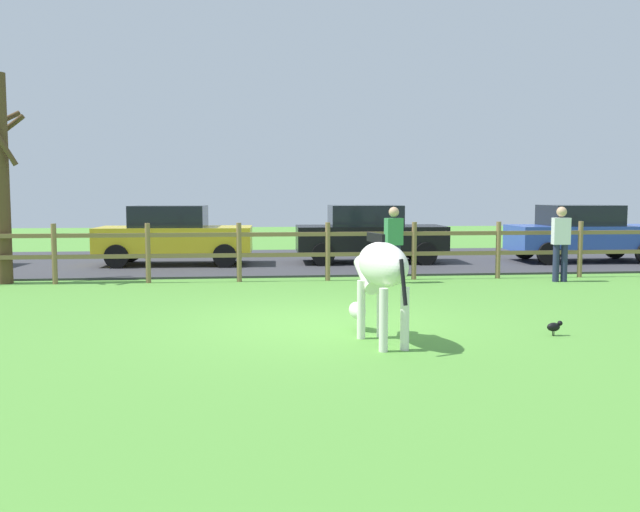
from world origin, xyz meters
TOP-DOWN VIEW (x-y plane):
  - ground_plane at (0.00, 0.00)m, footprint 60.00×60.00m
  - parking_asphalt at (0.00, 9.30)m, footprint 28.00×7.40m
  - paddock_fence at (-0.27, 5.00)m, footprint 21.57×0.11m
  - bare_tree at (-6.25, 5.24)m, footprint 1.15×1.25m
  - zebra at (0.62, -1.50)m, footprint 0.70×1.92m
  - crow_on_grass at (3.06, -1.31)m, footprint 0.21×0.10m
  - parked_car_yellow at (-2.99, 8.41)m, footprint 4.06×2.01m
  - parked_car_blue at (8.15, 8.05)m, footprint 4.04×1.96m
  - parked_car_black at (2.24, 8.45)m, footprint 4.05×1.98m
  - visitor_left_of_tree at (2.06, 4.44)m, footprint 0.40×0.29m
  - visitor_right_of_tree at (5.74, 4.26)m, footprint 0.38×0.25m

SIDE VIEW (x-z plane):
  - ground_plane at x=0.00m, z-range 0.00..0.00m
  - parking_asphalt at x=0.00m, z-range 0.00..0.05m
  - crow_on_grass at x=3.06m, z-range 0.02..0.23m
  - paddock_fence at x=-0.27m, z-range 0.09..1.38m
  - parked_car_yellow at x=-2.99m, z-range 0.06..1.62m
  - parked_car_blue at x=8.15m, z-range 0.06..1.62m
  - parked_car_black at x=2.24m, z-range 0.06..1.62m
  - visitor_left_of_tree at x=2.06m, z-range 0.09..1.73m
  - visitor_right_of_tree at x=5.74m, z-range 0.09..1.73m
  - zebra at x=0.62m, z-range 0.22..1.63m
  - bare_tree at x=-6.25m, z-range -0.15..4.89m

